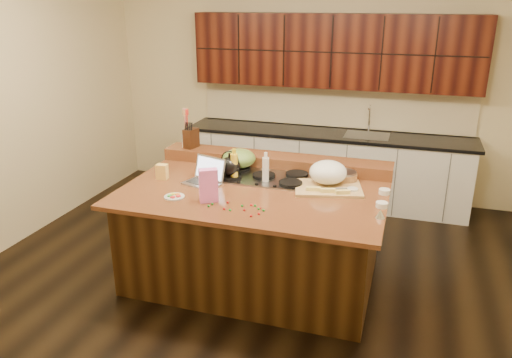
% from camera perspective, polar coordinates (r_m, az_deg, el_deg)
% --- Properties ---
extents(room, '(5.52, 5.02, 2.72)m').
position_cam_1_polar(room, '(4.45, -0.19, 4.03)').
color(room, black).
rests_on(room, ground).
extents(island, '(2.40, 1.60, 0.92)m').
position_cam_1_polar(island, '(4.77, -0.18, -6.25)').
color(island, black).
rests_on(island, ground).
extents(back_ledge, '(2.40, 0.30, 0.12)m').
position_cam_1_polar(back_ledge, '(5.20, 2.17, 2.12)').
color(back_ledge, black).
rests_on(back_ledge, island).
extents(cooktop, '(0.92, 0.52, 0.05)m').
position_cam_1_polar(cooktop, '(4.85, 0.89, 0.25)').
color(cooktop, gray).
rests_on(cooktop, island).
extents(back_counter, '(3.70, 0.66, 2.40)m').
position_cam_1_polar(back_counter, '(6.58, 8.30, 5.77)').
color(back_counter, silver).
rests_on(back_counter, ground).
extents(kettle, '(0.27, 0.27, 0.18)m').
position_cam_1_polar(kettle, '(4.79, -2.99, 1.47)').
color(kettle, black).
rests_on(kettle, cooktop).
extents(green_bowl, '(0.36, 0.36, 0.18)m').
position_cam_1_polar(green_bowl, '(5.02, -1.95, 2.38)').
color(green_bowl, olive).
rests_on(green_bowl, cooktop).
extents(laptop, '(0.41, 0.36, 0.24)m').
position_cam_1_polar(laptop, '(4.75, -5.74, 0.31)').
color(laptop, '#B7B7BC').
rests_on(laptop, island).
extents(oil_bottle, '(0.08, 0.08, 0.27)m').
position_cam_1_polar(oil_bottle, '(4.75, -2.51, 1.31)').
color(oil_bottle, yellow).
rests_on(oil_bottle, island).
extents(vinegar_bottle, '(0.07, 0.07, 0.25)m').
position_cam_1_polar(vinegar_bottle, '(4.71, 1.11, 1.02)').
color(vinegar_bottle, silver).
rests_on(vinegar_bottle, island).
extents(wooden_tray, '(0.69, 0.57, 0.24)m').
position_cam_1_polar(wooden_tray, '(4.65, 8.24, 0.36)').
color(wooden_tray, tan).
rests_on(wooden_tray, island).
extents(ramekin_a, '(0.11, 0.11, 0.04)m').
position_cam_1_polar(ramekin_a, '(4.32, 14.18, -2.88)').
color(ramekin_a, white).
rests_on(ramekin_a, island).
extents(ramekin_b, '(0.13, 0.13, 0.04)m').
position_cam_1_polar(ramekin_b, '(4.61, 14.47, -1.40)').
color(ramekin_b, white).
rests_on(ramekin_b, island).
extents(ramekin_c, '(0.11, 0.11, 0.04)m').
position_cam_1_polar(ramekin_c, '(4.57, 10.97, -1.31)').
color(ramekin_c, white).
rests_on(ramekin_c, island).
extents(strainer_bowl, '(0.31, 0.31, 0.09)m').
position_cam_1_polar(strainer_bowl, '(4.82, 10.07, 0.14)').
color(strainer_bowl, '#996B3F').
rests_on(strainer_bowl, island).
extents(kitchen_timer, '(0.11, 0.11, 0.07)m').
position_cam_1_polar(kitchen_timer, '(4.11, 14.01, -3.88)').
color(kitchen_timer, silver).
rests_on(kitchen_timer, island).
extents(pink_bag, '(0.18, 0.15, 0.29)m').
position_cam_1_polar(pink_bag, '(4.28, -5.45, -0.73)').
color(pink_bag, '#F674D0').
rests_on(pink_bag, island).
extents(candy_plate, '(0.19, 0.19, 0.01)m').
position_cam_1_polar(candy_plate, '(4.45, -9.32, -2.01)').
color(candy_plate, white).
rests_on(candy_plate, island).
extents(package_box, '(0.11, 0.08, 0.15)m').
position_cam_1_polar(package_box, '(4.90, -10.69, 0.82)').
color(package_box, '#F6C357').
rests_on(package_box, island).
extents(utensil_crock, '(0.14, 0.14, 0.14)m').
position_cam_1_polar(utensil_crock, '(5.50, -7.85, 4.35)').
color(utensil_crock, white).
rests_on(utensil_crock, back_ledge).
extents(knife_block, '(0.14, 0.19, 0.21)m').
position_cam_1_polar(knife_block, '(5.47, -7.42, 4.65)').
color(knife_block, black).
rests_on(knife_block, back_ledge).
extents(gumdrop_0, '(0.02, 0.02, 0.02)m').
position_cam_1_polar(gumdrop_0, '(4.28, -3.26, -2.68)').
color(gumdrop_0, red).
rests_on(gumdrop_0, island).
extents(gumdrop_1, '(0.02, 0.02, 0.02)m').
position_cam_1_polar(gumdrop_1, '(4.14, 0.29, -3.43)').
color(gumdrop_1, '#198C26').
rests_on(gumdrop_1, island).
extents(gumdrop_2, '(0.02, 0.02, 0.02)m').
position_cam_1_polar(gumdrop_2, '(4.05, 0.32, -3.98)').
color(gumdrop_2, red).
rests_on(gumdrop_2, island).
extents(gumdrop_3, '(0.02, 0.02, 0.02)m').
position_cam_1_polar(gumdrop_3, '(4.12, -2.99, -3.56)').
color(gumdrop_3, '#198C26').
rests_on(gumdrop_3, island).
extents(gumdrop_4, '(0.02, 0.02, 0.02)m').
position_cam_1_polar(gumdrop_4, '(4.22, -0.54, -2.98)').
color(gumdrop_4, red).
rests_on(gumdrop_4, island).
extents(gumdrop_5, '(0.02, 0.02, 0.02)m').
position_cam_1_polar(gumdrop_5, '(4.20, -1.60, -3.07)').
color(gumdrop_5, '#198C26').
rests_on(gumdrop_5, island).
extents(gumdrop_6, '(0.02, 0.02, 0.02)m').
position_cam_1_polar(gumdrop_6, '(4.01, -0.56, -4.24)').
color(gumdrop_6, red).
rests_on(gumdrop_6, island).
extents(gumdrop_7, '(0.02, 0.02, 0.02)m').
position_cam_1_polar(gumdrop_7, '(4.21, -5.45, -3.08)').
color(gumdrop_7, '#198C26').
rests_on(gumdrop_7, island).
extents(gumdrop_8, '(0.02, 0.02, 0.02)m').
position_cam_1_polar(gumdrop_8, '(4.15, -3.66, -3.42)').
color(gumdrop_8, red).
rests_on(gumdrop_8, island).
extents(gumdrop_9, '(0.02, 0.02, 0.02)m').
position_cam_1_polar(gumdrop_9, '(4.20, -0.12, -3.06)').
color(gumdrop_9, '#198C26').
rests_on(gumdrop_9, island).
extents(gumdrop_10, '(0.02, 0.02, 0.02)m').
position_cam_1_polar(gumdrop_10, '(4.15, 0.43, -3.34)').
color(gumdrop_10, red).
rests_on(gumdrop_10, island).
extents(gumdrop_11, '(0.02, 0.02, 0.02)m').
position_cam_1_polar(gumdrop_11, '(4.25, -5.02, -2.85)').
color(gumdrop_11, '#198C26').
rests_on(gumdrop_11, island).
extents(gumdrop_12, '(0.02, 0.02, 0.02)m').
position_cam_1_polar(gumdrop_12, '(4.12, -1.35, -3.55)').
color(gumdrop_12, red).
rests_on(gumdrop_12, island).
extents(gumdrop_13, '(0.02, 0.02, 0.02)m').
position_cam_1_polar(gumdrop_13, '(4.11, 0.87, -3.60)').
color(gumdrop_13, '#198C26').
rests_on(gumdrop_13, island).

